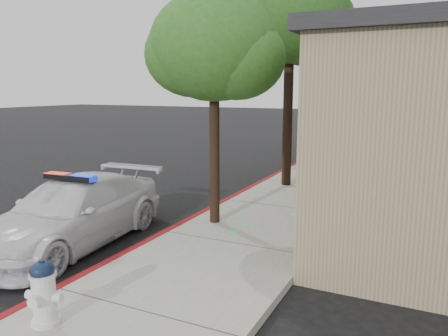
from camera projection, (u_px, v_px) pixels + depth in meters
ground at (163, 237)px, 9.41m from camera, size 120.00×120.00×0.00m
sidewalk at (279, 209)px, 11.36m from camera, size 3.20×60.00×0.15m
red_curb at (226, 202)px, 12.02m from camera, size 0.14×60.00×0.16m
police_car at (72, 212)px, 8.90m from camera, size 2.23×4.79×1.47m
fire_hydrant at (44, 292)px, 5.60m from camera, size 0.51×0.44×0.88m
street_tree_near at (214, 51)px, 9.34m from camera, size 3.05×2.78×5.09m
street_tree_mid at (291, 19)px, 13.04m from camera, size 3.71×3.52×6.72m
street_tree_far at (348, 77)px, 21.58m from camera, size 2.71×2.52×4.76m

